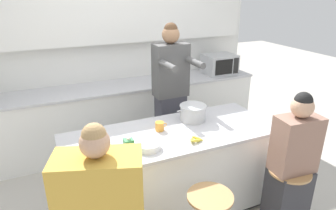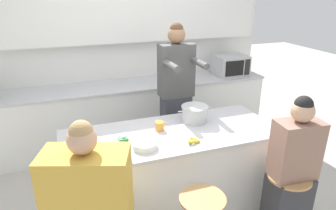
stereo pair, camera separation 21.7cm
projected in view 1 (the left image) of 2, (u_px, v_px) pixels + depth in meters
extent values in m
plane|color=#B2ADA3|center=(171.00, 208.00, 3.15)|extent=(16.00, 16.00, 0.00)
cube|color=silver|center=(116.00, 48.00, 4.28)|extent=(4.22, 0.06, 2.70)
cube|color=white|center=(116.00, 15.00, 4.02)|extent=(3.88, 0.16, 0.75)
cube|color=white|center=(126.00, 116.00, 4.32)|extent=(3.88, 0.61, 0.88)
cube|color=#BCBCC1|center=(124.00, 86.00, 4.15)|extent=(3.91, 0.64, 0.03)
cube|color=black|center=(171.00, 206.00, 3.14)|extent=(1.92, 0.70, 0.06)
cube|color=white|center=(171.00, 171.00, 2.99)|extent=(2.00, 0.78, 0.80)
cube|color=#BCBCC1|center=(172.00, 134.00, 2.83)|extent=(2.04, 0.82, 0.03)
cylinder|color=tan|center=(210.00, 197.00, 2.30)|extent=(0.36, 0.36, 0.02)
cylinder|color=#B7BABC|center=(285.00, 202.00, 2.74)|extent=(0.04, 0.04, 0.64)
cylinder|color=tan|center=(290.00, 172.00, 2.61)|extent=(0.36, 0.36, 0.02)
cube|color=#383842|center=(170.00, 131.00, 3.76)|extent=(0.34, 0.23, 0.96)
cube|color=#4C4C4C|center=(171.00, 70.00, 3.47)|extent=(0.40, 0.23, 0.62)
cylinder|color=#4C4C4C|center=(168.00, 66.00, 3.12)|extent=(0.08, 0.34, 0.07)
cylinder|color=#4C4C4C|center=(195.00, 63.00, 3.25)|extent=(0.08, 0.34, 0.07)
sphere|color=#936B4C|center=(171.00, 35.00, 3.32)|extent=(0.20, 0.20, 0.20)
sphere|color=#513823|center=(171.00, 30.00, 3.30)|extent=(0.16, 0.16, 0.16)
cube|color=gold|center=(100.00, 194.00, 1.89)|extent=(0.61, 0.45, 0.55)
sphere|color=tan|center=(95.00, 143.00, 1.76)|extent=(0.23, 0.23, 0.19)
sphere|color=#A37F51|center=(94.00, 135.00, 1.74)|extent=(0.19, 0.19, 0.15)
cube|color=#333338|center=(286.00, 201.00, 2.75)|extent=(0.36, 0.29, 0.68)
cube|color=#896656|center=(296.00, 144.00, 2.53)|extent=(0.39, 0.25, 0.50)
sphere|color=tan|center=(302.00, 107.00, 2.41)|extent=(0.20, 0.20, 0.18)
sphere|color=black|center=(303.00, 101.00, 2.39)|extent=(0.16, 0.16, 0.15)
cylinder|color=#B7BABC|center=(193.00, 113.00, 3.06)|extent=(0.26, 0.26, 0.16)
cylinder|color=#B7BABC|center=(193.00, 106.00, 3.03)|extent=(0.27, 0.27, 0.01)
cylinder|color=#B7BABC|center=(179.00, 111.00, 2.98)|extent=(0.05, 0.01, 0.01)
cylinder|color=#B7BABC|center=(206.00, 106.00, 3.10)|extent=(0.05, 0.01, 0.01)
cylinder|color=white|center=(148.00, 146.00, 2.54)|extent=(0.22, 0.22, 0.06)
cylinder|color=orange|center=(160.00, 126.00, 2.85)|extent=(0.09, 0.09, 0.09)
torus|color=orange|center=(165.00, 125.00, 2.87)|extent=(0.04, 0.01, 0.04)
ellipsoid|color=yellow|center=(196.00, 141.00, 2.63)|extent=(0.11, 0.04, 0.05)
ellipsoid|color=yellow|center=(192.00, 140.00, 2.65)|extent=(0.09, 0.11, 0.05)
ellipsoid|color=yellow|center=(198.00, 138.00, 2.67)|extent=(0.10, 0.10, 0.05)
cube|color=#38844C|center=(129.00, 149.00, 2.36)|extent=(0.07, 0.07, 0.18)
cylinder|color=white|center=(128.00, 138.00, 2.33)|extent=(0.03, 0.03, 0.02)
cube|color=#B2B5B7|center=(219.00, 64.00, 4.64)|extent=(0.48, 0.39, 0.30)
cube|color=black|center=(224.00, 67.00, 4.46)|extent=(0.30, 0.01, 0.23)
cube|color=black|center=(236.00, 66.00, 4.54)|extent=(0.09, 0.01, 0.24)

